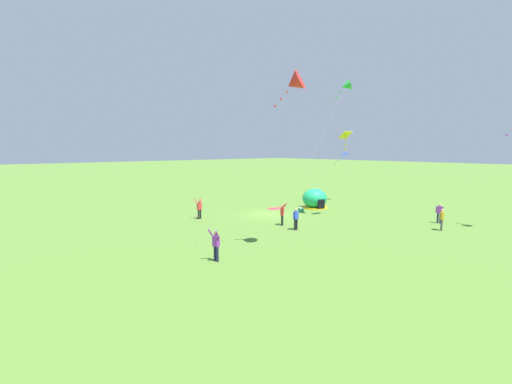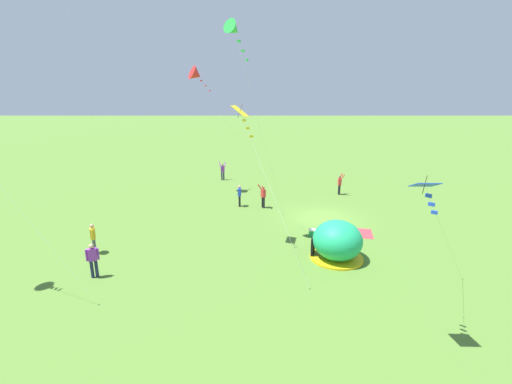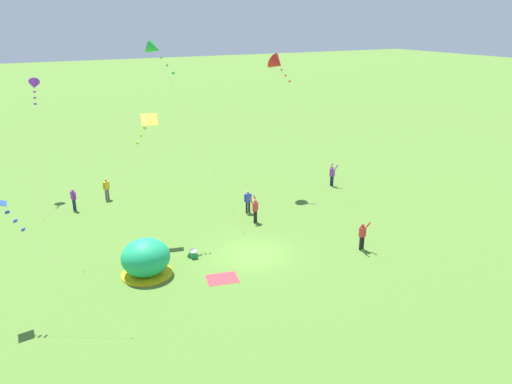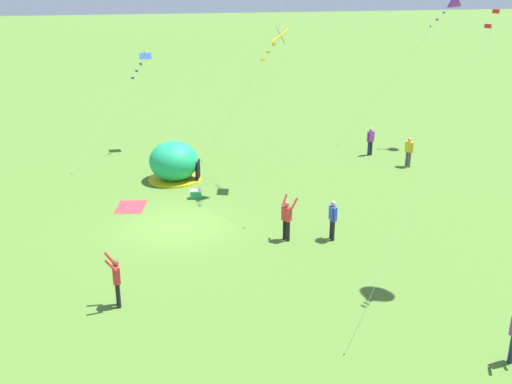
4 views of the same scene
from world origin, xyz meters
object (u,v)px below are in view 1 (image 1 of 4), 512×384
Objects in this scene: person_watching_sky at (439,212)px; kite_red at (294,83)px; person_arms_raised at (199,208)px; kite_yellow at (346,138)px; person_with_toddler at (442,218)px; person_strolling at (296,218)px; cooler_box at (301,210)px; person_far_back at (282,214)px; popup_tent at (315,199)px; kite_blue at (342,157)px; kite_green at (345,86)px; person_flying_kite at (216,244)px.

person_watching_sky is 0.16× the size of kite_red.
kite_yellow is (-10.58, 8.18, 6.39)m from person_arms_raised.
person_arms_raised is at bearing -37.69° from kite_yellow.
person_with_toddler is at bearing 126.15° from person_arms_raised.
person_with_toddler is 0.16× the size of kite_red.
person_strolling is (8.51, -7.63, 0.00)m from person_with_toddler.
person_watching_sky is at bearing 133.92° from person_arms_raised.
cooler_box is 0.05× the size of kite_red.
person_far_back is 9.41m from kite_yellow.
popup_tent reaches higher than person_watching_sky.
person_far_back is 16.57m from kite_blue.
popup_tent is 12.19m from person_watching_sky.
person_with_toddler is 20.25m from person_arms_raised.
person_watching_sky is 1.00× the size of person_with_toddler.
kite_green is at bearing -160.20° from kite_red.
person_flying_kite is (20.23, -4.26, 0.03)m from person_watching_sky.
person_watching_sky is 0.22× the size of kite_yellow.
person_arms_raised reaches higher than person_strolling.
person_watching_sky is 10.30m from kite_yellow.
cooler_box is 0.34× the size of person_with_toddler.
popup_tent is 1.63× the size of person_strolling.
cooler_box is 12.75m from person_with_toddler.
person_watching_sky is at bearing 142.44° from person_far_back.
kite_blue is at bearing -160.27° from person_flying_kite.
person_watching_sky is 0.91× the size of person_far_back.
person_far_back reaches higher than person_strolling.
kite_green is at bearing 35.08° from kite_blue.
kite_blue is at bearing -170.51° from popup_tent.
popup_tent is 1.49× the size of person_far_back.
person_with_toddler is 0.91× the size of person_arms_raised.
kite_red is 0.89× the size of kite_green.
person_watching_sky is 13.60m from person_far_back.
person_with_toddler is (0.66, 13.23, -0.03)m from popup_tent.
kite_blue reaches higher than cooler_box.
person_with_toddler is at bearing 63.66° from kite_blue.
person_flying_kite reaches higher than person_watching_sky.
popup_tent is 9.56m from person_far_back.
kite_red reaches higher than person_flying_kite.
person_arms_raised is (3.44, -8.71, 0.03)m from person_strolling.
popup_tent is 1.49× the size of person_flying_kite.
person_flying_kite reaches higher than person_with_toddler.
person_strolling is 10.92m from kite_red.
person_watching_sky is 12.88m from person_strolling.
kite_yellow reaches higher than popup_tent.
person_strolling is 1.89m from person_far_back.
kite_green reaches higher than kite_red.
kite_blue is at bearing -152.57° from kite_red.
person_far_back is at bearing 27.69° from cooler_box.
kite_red is at bearing 161.36° from person_flying_kite.
kite_blue is 23.08m from kite_red.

